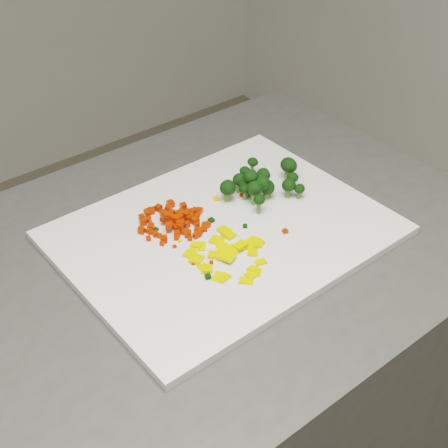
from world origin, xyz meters
TOP-DOWN VIEW (x-y plane):
  - counter_block at (0.38, 0.22)m, footprint 0.95×0.66m
  - cutting_board at (0.43, 0.21)m, footprint 0.49×0.38m
  - carrot_pile at (0.38, 0.27)m, footprint 0.11×0.11m
  - pepper_pile at (0.39, 0.16)m, footprint 0.13×0.13m
  - broccoli_pile at (0.55, 0.25)m, footprint 0.13×0.13m
  - carrot_cube_0 at (0.34, 0.24)m, footprint 0.01×0.01m
  - carrot_cube_1 at (0.37, 0.28)m, footprint 0.02×0.02m
  - carrot_cube_2 at (0.40, 0.26)m, footprint 0.01×0.01m
  - carrot_cube_3 at (0.40, 0.27)m, footprint 0.01×0.01m
  - carrot_cube_4 at (0.35, 0.29)m, footprint 0.01×0.01m
  - carrot_cube_5 at (0.40, 0.24)m, footprint 0.01×0.01m
  - carrot_cube_6 at (0.38, 0.26)m, footprint 0.01×0.01m
  - carrot_cube_7 at (0.38, 0.25)m, footprint 0.01×0.01m
  - carrot_cube_8 at (0.36, 0.32)m, footprint 0.01×0.01m
  - carrot_cube_9 at (0.38, 0.32)m, footprint 0.01×0.01m
  - carrot_cube_10 at (0.41, 0.23)m, footprint 0.01×0.01m
  - carrot_cube_11 at (0.41, 0.27)m, footprint 0.01×0.01m
  - carrot_cube_12 at (0.39, 0.27)m, footprint 0.01×0.01m
  - carrot_cube_13 at (0.41, 0.30)m, footprint 0.01×0.01m
  - carrot_cube_14 at (0.42, 0.28)m, footprint 0.01×0.01m
  - carrot_cube_15 at (0.35, 0.31)m, footprint 0.01×0.01m
  - carrot_cube_16 at (0.40, 0.23)m, footprint 0.01×0.01m
  - carrot_cube_17 at (0.34, 0.28)m, footprint 0.01×0.01m
  - carrot_cube_18 at (0.42, 0.27)m, footprint 0.01×0.01m
  - carrot_cube_19 at (0.41, 0.23)m, footprint 0.01×0.01m
  - carrot_cube_20 at (0.32, 0.26)m, footprint 0.01×0.01m
  - carrot_cube_21 at (0.36, 0.32)m, footprint 0.01×0.01m
  - carrot_cube_22 at (0.40, 0.27)m, footprint 0.01×0.01m
  - carrot_cube_23 at (0.33, 0.24)m, footprint 0.01×0.01m
  - carrot_cube_24 at (0.39, 0.28)m, footprint 0.01×0.01m
  - carrot_cube_25 at (0.40, 0.23)m, footprint 0.01×0.01m
  - carrot_cube_26 at (0.40, 0.31)m, footprint 0.01×0.01m
  - carrot_cube_27 at (0.41, 0.25)m, footprint 0.01×0.01m
  - carrot_cube_28 at (0.41, 0.28)m, footprint 0.01×0.01m
  - carrot_cube_29 at (0.38, 0.24)m, footprint 0.01×0.01m
  - carrot_cube_30 at (0.37, 0.25)m, footprint 0.01×0.01m
  - carrot_cube_31 at (0.38, 0.24)m, footprint 0.01×0.01m
  - carrot_cube_32 at (0.41, 0.23)m, footprint 0.01×0.01m
  - carrot_cube_33 at (0.38, 0.27)m, footprint 0.01×0.01m
  - carrot_cube_34 at (0.37, 0.22)m, footprint 0.01×0.01m
  - carrot_cube_35 at (0.38, 0.26)m, footprint 0.01×0.01m
  - carrot_cube_36 at (0.34, 0.30)m, footprint 0.01×0.01m
  - carrot_cube_37 at (0.42, 0.26)m, footprint 0.01×0.01m
  - carrot_cube_38 at (0.33, 0.28)m, footprint 0.01×0.01m
  - carrot_cube_39 at (0.40, 0.28)m, footprint 0.01×0.01m
  - carrot_cube_40 at (0.38, 0.28)m, footprint 0.01×0.01m
  - carrot_cube_41 at (0.38, 0.27)m, footprint 0.01×0.01m
  - carrot_cube_42 at (0.37, 0.26)m, footprint 0.01×0.01m
  - carrot_cube_43 at (0.39, 0.28)m, footprint 0.01×0.01m
  - carrot_cube_44 at (0.37, 0.28)m, footprint 0.01×0.01m
  - carrot_cube_45 at (0.38, 0.22)m, footprint 0.01×0.01m
  - carrot_cube_46 at (0.34, 0.27)m, footprint 0.01×0.01m
  - carrot_cube_47 at (0.41, 0.28)m, footprint 0.01×0.01m
  - carrot_cube_48 at (0.39, 0.31)m, footprint 0.01×0.01m
  - carrot_cube_49 at (0.36, 0.26)m, footprint 0.01×0.01m
  - carrot_cube_50 at (0.40, 0.28)m, footprint 0.01×0.01m
  - carrot_cube_51 at (0.37, 0.32)m, footprint 0.01×0.01m
  - carrot_cube_52 at (0.39, 0.28)m, footprint 0.01×0.01m
  - carrot_cube_53 at (0.36, 0.28)m, footprint 0.01×0.01m
  - carrot_cube_54 at (0.43, 0.27)m, footprint 0.01×0.01m
  - carrot_cube_55 at (0.42, 0.27)m, footprint 0.01×0.01m
  - carrot_cube_56 at (0.37, 0.29)m, footprint 0.01×0.01m
  - carrot_cube_57 at (0.34, 0.25)m, footprint 0.01×0.01m
  - carrot_cube_58 at (0.35, 0.30)m, footprint 0.01×0.01m
  - carrot_cube_59 at (0.40, 0.32)m, footprint 0.01×0.01m
  - carrot_cube_60 at (0.36, 0.24)m, footprint 0.01×0.01m
  - carrot_cube_61 at (0.33, 0.29)m, footprint 0.01×0.01m
  - carrot_cube_62 at (0.38, 0.23)m, footprint 0.01×0.01m
  - carrot_cube_63 at (0.37, 0.27)m, footprint 0.01×0.01m
  - carrot_cube_64 at (0.38, 0.30)m, footprint 0.01×0.01m
  - carrot_cube_65 at (0.34, 0.28)m, footprint 0.01×0.01m
  - carrot_cube_66 at (0.37, 0.28)m, footprint 0.01×0.01m
  - carrot_cube_67 at (0.38, 0.26)m, footprint 0.01×0.01m
  - carrot_cube_68 at (0.39, 0.22)m, footprint 0.01×0.01m
  - carrot_cube_69 at (0.38, 0.26)m, footprint 0.01×0.01m
  - carrot_cube_70 at (0.39, 0.25)m, footprint 0.01×0.01m
  - carrot_cube_71 at (0.36, 0.26)m, footprint 0.01×0.01m
  - carrot_cube_72 at (0.34, 0.27)m, footprint 0.01×0.01m
  - carrot_cube_73 at (0.34, 0.26)m, footprint 0.01×0.01m
  - carrot_cube_74 at (0.37, 0.25)m, footprint 0.01×0.01m
  - carrot_cube_75 at (0.40, 0.26)m, footprint 0.01×0.01m
  - carrot_cube_76 at (0.38, 0.27)m, footprint 0.01×0.01m
  - carrot_cube_77 at (0.36, 0.24)m, footprint 0.01×0.01m
  - carrot_cube_78 at (0.38, 0.28)m, footprint 0.01×0.01m
  - pepper_chunk_0 at (0.43, 0.16)m, footprint 0.03×0.03m
  - pepper_chunk_1 at (0.42, 0.12)m, footprint 0.02×0.02m
  - pepper_chunk_2 at (0.44, 0.15)m, footprint 0.02×0.02m
  - pepper_chunk_3 at (0.40, 0.17)m, footprint 0.02×0.03m
  - pepper_chunk_4 at (0.36, 0.13)m, footprint 0.02×0.02m
  - pepper_chunk_5 at (0.43, 0.21)m, footprint 0.02×0.02m
  - pepper_chunk_6 at (0.36, 0.12)m, footprint 0.02×0.02m
  - pepper_chunk_7 at (0.36, 0.19)m, footprint 0.02×0.02m
  - pepper_chunk_8 at (0.35, 0.18)m, footprint 0.03×0.03m
  - pepper_chunk_9 at (0.40, 0.18)m, footprint 0.02×0.02m
  - pepper_chunk_10 at (0.43, 0.14)m, footprint 0.02×0.02m
  - pepper_chunk_11 at (0.43, 0.19)m, footprint 0.02×0.02m
  - pepper_chunk_12 at (0.38, 0.10)m, footprint 0.02×0.02m
  - pepper_chunk_13 at (0.45, 0.16)m, footprint 0.02×0.02m
  - pepper_chunk_14 at (0.45, 0.15)m, footprint 0.02×0.02m
  - pepper_chunk_15 at (0.37, 0.21)m, footprint 0.02×0.02m
  - pepper_chunk_16 at (0.38, 0.20)m, footprint 0.02×0.02m
  - pepper_chunk_17 at (0.45, 0.15)m, footprint 0.02×0.02m
  - pepper_chunk_18 at (0.35, 0.15)m, footprint 0.02×0.02m
  - pepper_chunk_19 at (0.40, 0.17)m, footprint 0.02×0.02m
  - pepper_chunk_20 at (0.39, 0.10)m, footprint 0.02×0.02m
  - pepper_chunk_21 at (0.40, 0.20)m, footprint 0.03×0.03m
  - pepper_chunk_22 at (0.40, 0.15)m, footprint 0.02×0.02m
  - pepper_chunk_23 at (0.38, 0.17)m, footprint 0.02×0.02m
  - pepper_chunk_24 at (0.40, 0.10)m, footprint 0.02×0.02m
  - pepper_chunk_25 at (0.35, 0.16)m, footprint 0.02×0.02m
  - pepper_chunk_26 at (0.45, 0.16)m, footprint 0.02×0.02m
  - pepper_chunk_27 at (0.42, 0.16)m, footprint 0.02×0.02m
  - pepper_chunk_28 at (0.40, 0.11)m, footprint 0.02×0.02m
  - pepper_chunk_29 at (0.39, 0.16)m, footprint 0.02×0.02m
  - pepper_chunk_30 at (0.39, 0.15)m, footprint 0.02×0.02m
  - pepper_chunk_31 at (0.41, 0.16)m, footprint 0.02×0.02m
  - pepper_chunk_32 at (0.35, 0.20)m, footprint 0.02×0.02m
  - pepper_chunk_33 at (0.44, 0.16)m, footprint 0.02×0.02m
  - broccoli_floret_0 at (0.52, 0.25)m, footprint 0.03×0.03m
  - broccoli_floret_1 at (0.52, 0.24)m, footprint 0.03×0.03m
  - broccoli_floret_2 at (0.54, 0.25)m, footprint 0.02×0.02m
  - broccoli_floret_3 at (0.57, 0.30)m, footprint 0.02×0.02m
  - broccoli_floret_4 at (0.54, 0.23)m, footprint 0.03×0.03m
  - broccoli_floret_5 at (0.55, 0.25)m, footprint 0.03×0.03m
  - broccoli_floret_6 at (0.51, 0.25)m, footprint 0.03×0.03m
  - broccoli_floret_7 at (0.52, 0.28)m, footprint 0.03×0.03m
  - broccoli_floret_8 at (0.52, 0.26)m, footprint 0.04×0.04m
  - broccoli_floret_9 at (0.61, 0.25)m, footprint 0.04×0.04m
  - broccoli_floret_10 at (0.51, 0.24)m, footprint 0.04×0.04m
  - broccoli_floret_11 at (0.53, 0.24)m, footprint 0.04×0.04m
  - broccoli_floret_12 at (0.54, 0.25)m, footprint 0.02×0.02m
  - broccoli_floret_13 at (0.48, 0.27)m, footprint 0.04×0.04m
  - broccoli_floret_14 at (0.50, 0.21)m, footprint 0.02×0.02m
  - broccoli_floret_15 at (0.59, 0.23)m, footprint 0.03×0.03m
  - broccoli_floret_16 at (0.58, 0.20)m, footprint 0.03×0.03m
  - broccoli_floret_17 at (0.57, 0.22)m, footprint 0.03×0.03m
  - broccoli_floret_18 at (0.54, 0.29)m, footprint 0.02×0.02m
  - stray_bit_0 at (0.36, 0.23)m, footprint 0.01×0.01m
  - stray_bit_1 at (0.47, 0.28)m, footprint 0.01×0.01m
  - stray_bit_2 at (0.39, 0.26)m, footprint 0.01×0.01m
  - stray_bit_3 at (0.40, 0.27)m, footprint 0.01×0.01m
  - stray_bit_4 at (0.34, 0.18)m, footprint 0.01×0.01m
  - stray_bit_5 at (0.37, 0.24)m, footprint 0.01×0.01m
  - stray_bit_6 at (0.46, 0.20)m, footprint 0.01×0.01m
  - stray_bit_7 at (0.35, 0.22)m, footprint 0.01×0.01m
  - stray_bit_8 at (0.50, 0.15)m, footprint 0.01×0.01m
  - stray_bit_9 at (0.34, 0.14)m, footprint 0.01×0.01m
  - stray_bit_10 at (0.51, 0.27)m, footprint 0.01×0.01m
  - stray_bit_11 at (0.35, 0.28)m, footprint 0.01×0.01m
  - stray_bit_12 at (0.37, 0.16)m, footprint 0.01×0.01m
  - stray_bit_13 at (0.42, 0.28)m, footprint 0.01×0.01m
  - stray_bit_14 at (0.43, 0.24)m, footprint 0.01×0.01m

SIDE VIEW (x-z plane):
  - counter_block at x=0.38m, z-range 0.00..0.90m
  - cutting_board at x=0.43m, z-range 0.90..0.91m
  - stray_bit_4 at x=0.34m, z-range 0.91..0.92m
  - stray_bit_0 at x=0.36m, z-range 0.91..0.92m
  - pepper_chunk_7 at x=0.36m, z-range 0.91..0.92m
  - pepper_chunk_24 at x=0.40m, z-range 0.91..0.92m
  - pepper_chunk_4 at x=0.36m, z-range 0.91..0.92m
  - pepper_chunk_19 at x=0.40m, z-range 0.91..0.92m
  - pepper_chunk_25 at x=0.35m, z-range 0.91..0.92m
  - pepper_chunk_6 at x=0.36m, z-range 0.91..0.92m
  - pepper_chunk_12 at x=0.38m, z-range 0.91..0.92m
  - stray_bit_5 at x=0.37m, z-range 0.91..0.92m
  - stray_bit_7 at x=0.35m, z-range 0.91..0.92m
  - pepper_chunk_20 at x=0.39m, z-range 0.91..0.92m
  - stray_bit_12 at x=0.37m, z-range 0.91..0.92m
  - pepper_chunk_1 at x=0.42m, z-range 0.91..0.92m
  - pepper_chunk_2 at x=0.44m, z-range 0.91..0.92m
  - pepper_chunk_32 at x=0.35m, z-range 0.91..0.92m
  - stray_bit_10 at x=0.51m, z-range 0.91..0.92m
  - pepper_chunk_16 at x=0.38m, z-range 0.91..0.92m
  - stray_bit_3 at x=0.40m, z-range 0.91..0.92m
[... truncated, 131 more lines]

